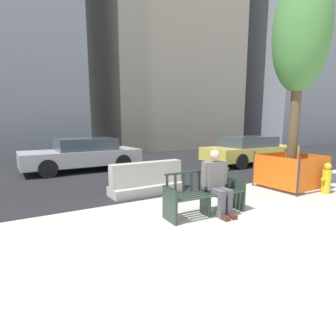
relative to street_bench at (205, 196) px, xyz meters
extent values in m
plane|color=#B7B2A8|center=(-0.54, -1.15, -0.40)|extent=(200.00, 200.00, 0.00)
cube|color=black|center=(-0.54, 7.55, -0.39)|extent=(120.00, 12.00, 0.01)
cube|color=#28382D|center=(-0.82, 0.00, -0.07)|extent=(0.07, 0.51, 0.66)
cube|color=#28382D|center=(0.82, -0.06, -0.07)|extent=(0.07, 0.51, 0.66)
cube|color=#28382D|center=(0.00, -0.03, -0.17)|extent=(0.05, 0.33, 0.45)
cube|color=#28382D|center=(-0.01, -0.26, 0.05)|extent=(1.60, 0.13, 0.02)
cube|color=#28382D|center=(-0.01, -0.14, 0.05)|extent=(1.60, 0.13, 0.02)
cube|color=#28382D|center=(0.00, -0.03, 0.05)|extent=(1.60, 0.13, 0.02)
cube|color=#28382D|center=(0.00, 0.09, 0.05)|extent=(1.60, 0.13, 0.02)
cube|color=#28382D|center=(0.01, 0.20, 0.05)|extent=(1.60, 0.13, 0.02)
cube|color=#28382D|center=(0.01, 0.21, 0.46)|extent=(1.60, 0.09, 0.04)
cube|color=#28382D|center=(-0.74, 0.24, 0.25)|extent=(0.05, 0.03, 0.38)
cube|color=#28382D|center=(-0.55, 0.23, 0.25)|extent=(0.05, 0.03, 0.38)
cube|color=#28382D|center=(-0.37, 0.23, 0.25)|extent=(0.05, 0.03, 0.38)
cube|color=#28382D|center=(-0.18, 0.22, 0.25)|extent=(0.05, 0.03, 0.38)
cube|color=#28382D|center=(0.01, 0.21, 0.25)|extent=(0.05, 0.03, 0.38)
cube|color=#28382D|center=(0.20, 0.21, 0.25)|extent=(0.05, 0.03, 0.38)
cube|color=#28382D|center=(0.38, 0.20, 0.25)|extent=(0.05, 0.03, 0.38)
cube|color=#28382D|center=(0.57, 0.19, 0.25)|extent=(0.05, 0.03, 0.38)
cube|color=#28382D|center=(0.76, 0.19, 0.25)|extent=(0.05, 0.03, 0.38)
cube|color=#28382D|center=(-0.82, -0.02, 0.25)|extent=(0.07, 0.46, 0.03)
cube|color=#28382D|center=(0.82, -0.08, 0.25)|extent=(0.07, 0.46, 0.03)
cube|color=#66605B|center=(0.25, 0.03, 0.39)|extent=(0.41, 0.25, 0.56)
sphere|color=tan|center=(0.25, 0.01, 0.81)|extent=(0.21, 0.21, 0.21)
cube|color=#4C4C51|center=(0.15, -0.18, 0.08)|extent=(0.16, 0.44, 0.14)
cube|color=#4C4C51|center=(0.33, -0.19, 0.08)|extent=(0.16, 0.44, 0.14)
cube|color=#4C4C51|center=(0.14, -0.35, -0.17)|extent=(0.11, 0.11, 0.45)
cube|color=#4C4C51|center=(0.32, -0.36, -0.17)|extent=(0.11, 0.11, 0.45)
cube|color=#4C2319|center=(0.14, -0.43, -0.36)|extent=(0.12, 0.26, 0.08)
cube|color=#4C2319|center=(0.32, -0.44, -0.36)|extent=(0.12, 0.26, 0.08)
cube|color=#66605B|center=(0.00, 0.01, 0.43)|extent=(0.09, 0.12, 0.48)
cube|color=#66605B|center=(0.49, 0.00, 0.43)|extent=(0.09, 0.12, 0.48)
cube|color=#ADA89E|center=(-0.29, 2.10, -0.28)|extent=(2.02, 0.75, 0.24)
cube|color=#ADA89E|center=(-0.29, 2.10, 0.14)|extent=(2.01, 0.37, 0.60)
cylinder|color=brown|center=(3.58, 0.58, 1.29)|extent=(0.27, 0.27, 3.38)
ellipsoid|color=#477F3D|center=(3.58, 0.58, 3.84)|extent=(1.47, 1.47, 3.11)
cylinder|color=#2D2D33|center=(2.86, -0.13, 0.12)|extent=(0.05, 0.05, 1.04)
cylinder|color=#2D2D33|center=(4.29, -0.13, 0.12)|extent=(0.05, 0.05, 1.04)
cylinder|color=#2D2D33|center=(2.86, 1.30, 0.12)|extent=(0.05, 0.05, 1.04)
cylinder|color=#2D2D33|center=(4.29, 1.30, 0.12)|extent=(0.05, 0.05, 1.04)
cube|color=#E05B14|center=(3.58, -0.13, 0.12)|extent=(1.43, 0.03, 0.87)
cube|color=#E05B14|center=(3.58, 1.30, 0.12)|extent=(1.43, 0.03, 0.87)
cube|color=#E05B14|center=(2.86, 0.58, 0.12)|extent=(0.03, 1.43, 0.87)
cube|color=#E05B14|center=(4.29, 0.58, 0.12)|extent=(0.03, 1.43, 0.87)
cube|color=#DBC64C|center=(6.09, 4.38, 0.14)|extent=(4.58, 1.85, 0.56)
cube|color=#38424C|center=(5.91, 4.38, 0.65)|extent=(2.29, 1.60, 0.46)
cylinder|color=black|center=(7.52, 5.20, -0.08)|extent=(0.64, 0.23, 0.64)
cylinder|color=black|center=(7.49, 3.52, -0.08)|extent=(0.64, 0.23, 0.64)
cylinder|color=black|center=(4.69, 5.24, -0.08)|extent=(0.64, 0.23, 0.64)
cylinder|color=black|center=(4.67, 3.56, -0.08)|extent=(0.64, 0.23, 0.64)
cube|color=#B7B7BC|center=(-1.00, 6.56, 0.14)|extent=(4.49, 2.01, 0.56)
cube|color=#38424C|center=(-0.82, 6.57, 0.65)|extent=(2.24, 1.71, 0.46)
cylinder|color=black|center=(-2.34, 5.64, -0.08)|extent=(0.65, 0.24, 0.64)
cylinder|color=black|center=(-2.40, 7.39, -0.08)|extent=(0.65, 0.24, 0.64)
cylinder|color=black|center=(0.40, 5.73, -0.08)|extent=(0.65, 0.24, 0.64)
cylinder|color=black|center=(0.34, 7.49, -0.08)|extent=(0.65, 0.24, 0.64)
cylinder|color=gold|center=(3.82, -0.32, -0.08)|extent=(0.22, 0.22, 0.64)
sphere|color=gold|center=(3.82, -0.32, 0.33)|extent=(0.18, 0.18, 0.18)
cylinder|color=gold|center=(3.67, -0.32, 0.00)|extent=(0.10, 0.08, 0.08)
cylinder|color=gold|center=(3.97, -0.32, 0.00)|extent=(0.10, 0.08, 0.08)
cube|color=gray|center=(23.18, 16.39, 12.90)|extent=(15.44, 13.54, 26.60)
cube|color=gray|center=(7.76, 16.45, 11.17)|extent=(10.51, 9.92, 23.14)
camera|label=1|loc=(-3.23, -4.06, 1.42)|focal=28.00mm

